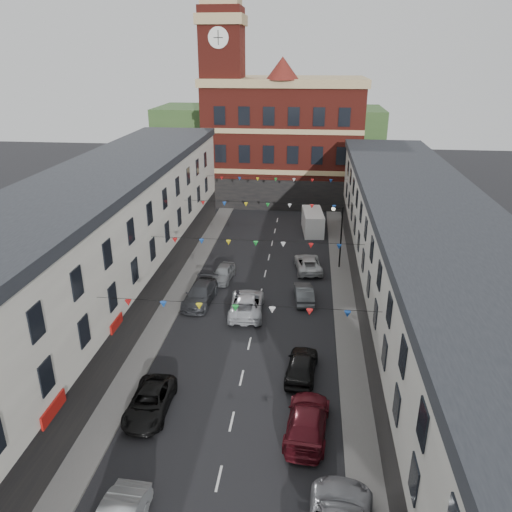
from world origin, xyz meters
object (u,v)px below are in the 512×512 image
at_px(street_lamp, 339,229).
at_px(white_van, 313,222).
at_px(car_left_d, 200,294).
at_px(car_right_e, 304,293).
at_px(car_left_c, 150,402).
at_px(pedestrian, 238,299).
at_px(car_right_f, 308,263).
at_px(moving_car, 247,304).
at_px(car_left_e, 223,273).
at_px(car_right_c, 307,421).
at_px(car_right_d, 302,365).

bearing_deg(street_lamp, white_van, 102.83).
xyz_separation_m(car_left_d, car_right_e, (8.30, 1.26, -0.08)).
xyz_separation_m(car_left_c, pedestrian, (3.19, 12.72, 0.14)).
relative_size(car_right_f, pedestrian, 3.07).
bearing_deg(car_right_f, moving_car, 54.40).
xyz_separation_m(street_lamp, pedestrian, (-8.05, -8.96, -3.11)).
xyz_separation_m(car_left_e, car_right_c, (7.71, -18.68, 0.10)).
relative_size(car_left_c, pedestrian, 2.98).
height_order(car_right_e, white_van, white_van).
height_order(street_lamp, car_right_e, street_lamp).
bearing_deg(car_right_c, car_left_d, -53.03).
bearing_deg(car_right_d, car_right_f, -85.25).
distance_m(car_left_d, car_right_e, 8.40).
relative_size(car_left_e, car_right_e, 0.98).
bearing_deg(car_right_f, white_van, -99.59).
xyz_separation_m(car_left_c, car_left_e, (1.09, 17.96, 0.02)).
bearing_deg(white_van, street_lamp, -82.76).
distance_m(car_left_e, white_van, 15.95).
xyz_separation_m(car_right_c, moving_car, (-4.87, 12.87, -0.01)).
bearing_deg(car_right_f, car_right_c, 82.86).
xyz_separation_m(car_right_f, pedestrian, (-5.39, -8.22, 0.12)).
relative_size(street_lamp, pedestrian, 3.76).
height_order(street_lamp, pedestrian, street_lamp).
bearing_deg(street_lamp, pedestrian, -131.95).
distance_m(car_right_d, white_van, 27.53).
distance_m(street_lamp, car_right_f, 4.25).
bearing_deg(white_van, pedestrian, -112.29).
bearing_deg(car_right_d, car_left_d, -41.94).
bearing_deg(white_van, car_left_c, -111.25).
bearing_deg(pedestrian, street_lamp, 38.50).
height_order(car_left_d, car_right_e, car_left_d).
xyz_separation_m(car_right_e, moving_car, (-4.36, -2.55, 0.10)).
bearing_deg(car_right_d, pedestrian, -52.83).
distance_m(car_right_f, pedestrian, 9.83).
relative_size(street_lamp, car_left_d, 1.16).
bearing_deg(street_lamp, car_right_d, -99.35).
bearing_deg(white_van, moving_car, -109.82).
relative_size(car_left_c, car_right_c, 0.89).
distance_m(car_right_e, moving_car, 5.05).
height_order(street_lamp, car_left_e, street_lamp).
height_order(car_right_c, white_van, white_van).
bearing_deg(car_right_d, car_right_c, 100.16).
height_order(street_lamp, white_van, street_lamp).
bearing_deg(car_left_c, car_right_c, -5.79).
bearing_deg(moving_car, car_right_c, 107.75).
bearing_deg(car_left_e, car_right_f, 26.87).
distance_m(car_left_c, car_right_e, 16.87).
xyz_separation_m(car_right_d, car_right_f, (0.19, 16.61, -0.09)).
xyz_separation_m(car_left_e, moving_car, (2.84, -5.81, 0.09)).
distance_m(car_left_e, moving_car, 6.47).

